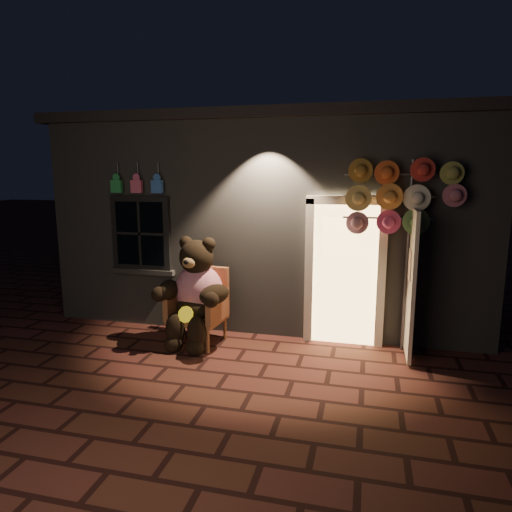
% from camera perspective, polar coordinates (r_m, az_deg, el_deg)
% --- Properties ---
extents(ground, '(60.00, 60.00, 0.00)m').
position_cam_1_polar(ground, '(6.00, -3.57, -14.47)').
color(ground, '#542620').
rests_on(ground, ground).
extents(shop_building, '(7.30, 5.95, 3.51)m').
position_cam_1_polar(shop_building, '(9.35, 3.70, 5.62)').
color(shop_building, slate).
rests_on(shop_building, ground).
extents(wicker_armchair, '(0.84, 0.78, 1.12)m').
position_cam_1_polar(wicker_armchair, '(6.93, -7.01, -6.12)').
color(wicker_armchair, '#A56F3F').
rests_on(wicker_armchair, ground).
extents(teddy_bear, '(1.17, 0.97, 1.62)m').
position_cam_1_polar(teddy_bear, '(6.74, -7.57, -4.58)').
color(teddy_bear, '#C1143E').
rests_on(teddy_bear, ground).
extents(hat_rack, '(1.57, 0.22, 2.72)m').
position_cam_1_polar(hat_rack, '(6.48, 17.50, 7.09)').
color(hat_rack, '#59595E').
rests_on(hat_rack, ground).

